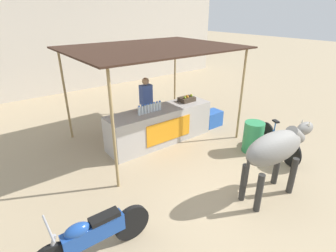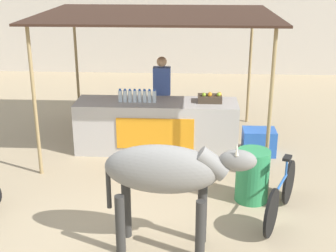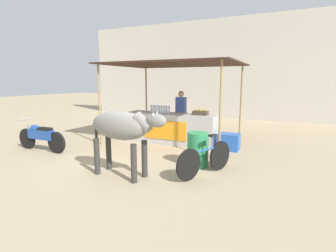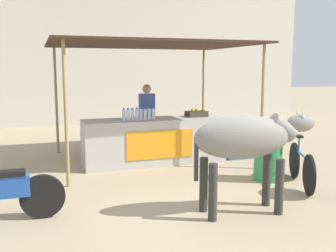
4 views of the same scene
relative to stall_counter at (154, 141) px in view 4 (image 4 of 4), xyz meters
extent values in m
plane|color=tan|center=(0.00, -2.20, -0.48)|extent=(60.00, 60.00, 0.00)
cube|color=beige|center=(0.00, 6.58, 2.11)|extent=(16.00, 0.50, 5.17)
cube|color=#B2ADA8|center=(0.00, 0.00, 0.00)|extent=(3.00, 0.80, 0.96)
cube|color=orange|center=(0.00, -0.41, 0.00)|extent=(1.40, 0.02, 0.58)
cube|color=#382319|center=(0.00, 0.30, 2.03)|extent=(4.20, 3.20, 0.04)
cylinder|color=#997F51|center=(-1.89, -1.14, 0.78)|extent=(0.06, 0.06, 2.51)
cylinder|color=#997F51|center=(1.89, -1.14, 0.78)|extent=(0.06, 0.06, 2.51)
cylinder|color=#997F51|center=(-1.89, 1.74, 0.78)|extent=(0.06, 0.06, 2.51)
cylinder|color=#997F51|center=(1.89, 1.74, 0.78)|extent=(0.06, 0.06, 2.51)
cylinder|color=silver|center=(-0.67, -0.05, 0.59)|extent=(0.07, 0.07, 0.22)
cylinder|color=blue|center=(-0.67, -0.05, 0.71)|extent=(0.04, 0.04, 0.03)
cylinder|color=silver|center=(-0.58, -0.05, 0.59)|extent=(0.07, 0.07, 0.22)
cylinder|color=blue|center=(-0.58, -0.05, 0.71)|extent=(0.04, 0.04, 0.03)
cylinder|color=silver|center=(-0.48, -0.05, 0.59)|extent=(0.07, 0.07, 0.22)
cylinder|color=blue|center=(-0.48, -0.05, 0.71)|extent=(0.04, 0.04, 0.03)
cylinder|color=silver|center=(-0.40, -0.05, 0.59)|extent=(0.07, 0.07, 0.22)
cylinder|color=blue|center=(-0.40, -0.05, 0.71)|extent=(0.04, 0.04, 0.03)
cylinder|color=silver|center=(-0.30, -0.05, 0.59)|extent=(0.07, 0.07, 0.22)
cylinder|color=blue|center=(-0.30, -0.05, 0.71)|extent=(0.04, 0.04, 0.03)
cylinder|color=silver|center=(-0.21, -0.05, 0.59)|extent=(0.07, 0.07, 0.22)
cylinder|color=blue|center=(-0.21, -0.05, 0.71)|extent=(0.04, 0.04, 0.03)
cylinder|color=silver|center=(-0.12, -0.05, 0.59)|extent=(0.07, 0.07, 0.22)
cylinder|color=blue|center=(-0.12, -0.05, 0.71)|extent=(0.04, 0.04, 0.03)
cylinder|color=silver|center=(-0.03, -0.05, 0.59)|extent=(0.07, 0.07, 0.22)
cylinder|color=blue|center=(-0.03, -0.05, 0.71)|extent=(0.04, 0.04, 0.03)
cube|color=#3F3326|center=(0.98, 0.05, 0.54)|extent=(0.44, 0.32, 0.12)
sphere|color=#8CB22D|center=(1.14, 0.03, 0.63)|extent=(0.08, 0.08, 0.08)
sphere|color=orange|center=(0.98, 0.02, 0.63)|extent=(0.08, 0.08, 0.08)
sphere|color=orange|center=(1.16, 0.06, 0.63)|extent=(0.08, 0.08, 0.08)
sphere|color=#8CB22D|center=(0.87, 0.01, 0.63)|extent=(0.08, 0.08, 0.08)
sphere|color=orange|center=(0.98, 0.05, 0.63)|extent=(0.08, 0.08, 0.08)
cylinder|color=#383842|center=(0.05, 0.75, -0.04)|extent=(0.22, 0.22, 0.88)
cube|color=#3F59A5|center=(0.05, 0.75, 0.68)|extent=(0.34, 0.20, 0.56)
sphere|color=tan|center=(0.05, 0.75, 1.07)|extent=(0.20, 0.20, 0.20)
cube|color=blue|center=(1.91, -0.10, -0.24)|extent=(0.60, 0.44, 0.48)
cylinder|color=#2D8C51|center=(1.57, -1.88, -0.08)|extent=(0.50, 0.50, 0.80)
ellipsoid|color=gray|center=(0.30, -3.17, 0.60)|extent=(1.44, 0.63, 0.60)
cylinder|color=#302F2D|center=(0.81, -3.03, -0.09)|extent=(0.12, 0.12, 0.78)
cylinder|color=#302F2D|center=(0.78, -3.39, -0.09)|extent=(0.12, 0.12, 0.78)
cylinder|color=#302F2D|center=(-0.17, -2.95, -0.09)|extent=(0.12, 0.12, 0.78)
cylinder|color=#302F2D|center=(-0.20, -3.32, -0.09)|extent=(0.12, 0.12, 0.78)
cylinder|color=gray|center=(0.90, -3.22, 0.71)|extent=(0.47, 0.27, 0.41)
ellipsoid|color=gray|center=(1.20, -3.24, 0.77)|extent=(0.46, 0.25, 0.26)
cone|color=beige|center=(1.18, -3.17, 0.91)|extent=(0.05, 0.05, 0.10)
cone|color=beige|center=(1.17, -3.31, 0.91)|extent=(0.05, 0.05, 0.10)
cylinder|color=#302F2D|center=(-0.36, -3.12, 0.33)|extent=(0.06, 0.06, 0.60)
cylinder|color=black|center=(-2.33, -2.48, -0.18)|extent=(0.60, 0.08, 0.60)
cube|color=black|center=(-2.75, -2.48, 0.16)|extent=(0.44, 0.18, 0.10)
cylinder|color=black|center=(1.71, -2.84, -0.15)|extent=(0.30, 0.62, 0.66)
cylinder|color=black|center=(2.11, -1.92, -0.15)|extent=(0.30, 0.62, 0.66)
cylinder|color=#2659A5|center=(1.91, -2.38, 0.07)|extent=(0.37, 0.79, 0.04)
cylinder|color=#2659A5|center=(2.00, -2.18, 0.19)|extent=(0.03, 0.03, 0.28)
cube|color=black|center=(2.00, -2.18, 0.35)|extent=(0.16, 0.20, 0.04)
camera|label=1|loc=(-3.77, -5.35, 2.91)|focal=28.00mm
camera|label=2|loc=(0.65, -8.25, 2.98)|focal=50.00mm
camera|label=3|loc=(3.48, -7.55, 1.50)|focal=28.00mm
camera|label=4|loc=(-2.37, -7.86, 1.54)|focal=42.00mm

